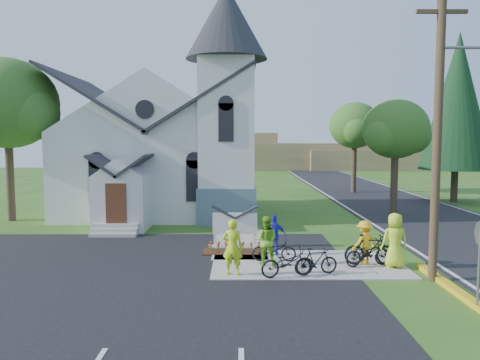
{
  "coord_description": "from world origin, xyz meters",
  "views": [
    {
      "loc": [
        -1.07,
        -16.45,
        4.63
      ],
      "look_at": [
        -0.98,
        5.0,
        2.75
      ],
      "focal_mm": 35.0,
      "sensor_mm": 36.0,
      "label": 1
    }
  ],
  "objects_px": {
    "utility_pole": "(440,115)",
    "cyclist_3": "(364,242)",
    "church_sign": "(235,224)",
    "bike_0": "(287,262)",
    "cyclist_4": "(395,240)",
    "cyclist_1": "(266,240)",
    "bike_2": "(274,250)",
    "cyclist_0": "(233,247)",
    "bike_3": "(370,250)",
    "bike_1": "(316,261)",
    "bike_4": "(368,253)",
    "cyclist_2": "(274,235)"
  },
  "relations": [
    {
      "from": "cyclist_3",
      "to": "bike_4",
      "type": "xyz_separation_m",
      "value": [
        0.05,
        -0.28,
        -0.33
      ]
    },
    {
      "from": "cyclist_2",
      "to": "utility_pole",
      "type": "bearing_deg",
      "value": 158.88
    },
    {
      "from": "cyclist_3",
      "to": "cyclist_4",
      "type": "height_order",
      "value": "cyclist_4"
    },
    {
      "from": "church_sign",
      "to": "cyclist_1",
      "type": "distance_m",
      "value": 3.06
    },
    {
      "from": "cyclist_1",
      "to": "bike_2",
      "type": "xyz_separation_m",
      "value": [
        0.34,
        0.45,
        -0.46
      ]
    },
    {
      "from": "utility_pole",
      "to": "cyclist_3",
      "type": "xyz_separation_m",
      "value": [
        -1.79,
        1.91,
        -4.55
      ]
    },
    {
      "from": "bike_1",
      "to": "cyclist_0",
      "type": "bearing_deg",
      "value": 76.05
    },
    {
      "from": "utility_pole",
      "to": "bike_0",
      "type": "bearing_deg",
      "value": 176.41
    },
    {
      "from": "cyclist_3",
      "to": "bike_4",
      "type": "distance_m",
      "value": 0.44
    },
    {
      "from": "bike_2",
      "to": "bike_4",
      "type": "bearing_deg",
      "value": -98.27
    },
    {
      "from": "church_sign",
      "to": "utility_pole",
      "type": "xyz_separation_m",
      "value": [
        6.56,
        -4.7,
        4.38
      ]
    },
    {
      "from": "bike_3",
      "to": "cyclist_4",
      "type": "xyz_separation_m",
      "value": [
        0.77,
        -0.32,
        0.42
      ]
    },
    {
      "from": "cyclist_0",
      "to": "bike_4",
      "type": "bearing_deg",
      "value": -157.36
    },
    {
      "from": "bike_2",
      "to": "cyclist_4",
      "type": "distance_m",
      "value": 4.37
    },
    {
      "from": "cyclist_0",
      "to": "cyclist_2",
      "type": "height_order",
      "value": "cyclist_0"
    },
    {
      "from": "bike_3",
      "to": "cyclist_4",
      "type": "distance_m",
      "value": 0.93
    },
    {
      "from": "bike_1",
      "to": "cyclist_4",
      "type": "xyz_separation_m",
      "value": [
        2.96,
        0.89,
        0.52
      ]
    },
    {
      "from": "utility_pole",
      "to": "bike_1",
      "type": "height_order",
      "value": "utility_pole"
    },
    {
      "from": "bike_4",
      "to": "bike_1",
      "type": "bearing_deg",
      "value": 99.71
    },
    {
      "from": "church_sign",
      "to": "bike_0",
      "type": "height_order",
      "value": "church_sign"
    },
    {
      "from": "bike_0",
      "to": "bike_4",
      "type": "xyz_separation_m",
      "value": [
        3.05,
        1.32,
        -0.01
      ]
    },
    {
      "from": "bike_0",
      "to": "cyclist_2",
      "type": "distance_m",
      "value": 2.96
    },
    {
      "from": "bike_0",
      "to": "cyclist_3",
      "type": "bearing_deg",
      "value": -76.99
    },
    {
      "from": "church_sign",
      "to": "cyclist_2",
      "type": "xyz_separation_m",
      "value": [
        1.56,
        -1.46,
        -0.17
      ]
    },
    {
      "from": "cyclist_0",
      "to": "cyclist_4",
      "type": "distance_m",
      "value": 5.85
    },
    {
      "from": "cyclist_2",
      "to": "bike_3",
      "type": "relative_size",
      "value": 0.85
    },
    {
      "from": "cyclist_0",
      "to": "cyclist_1",
      "type": "xyz_separation_m",
      "value": [
        1.2,
        1.3,
        -0.06
      ]
    },
    {
      "from": "cyclist_2",
      "to": "bike_1",
      "type": "bearing_deg",
      "value": 125.91
    },
    {
      "from": "church_sign",
      "to": "bike_2",
      "type": "relative_size",
      "value": 1.33
    },
    {
      "from": "cyclist_2",
      "to": "cyclist_0",
      "type": "bearing_deg",
      "value": 70.59
    },
    {
      "from": "church_sign",
      "to": "bike_0",
      "type": "distance_m",
      "value": 4.77
    },
    {
      "from": "bike_0",
      "to": "utility_pole",
      "type": "bearing_deg",
      "value": -108.76
    },
    {
      "from": "bike_0",
      "to": "cyclist_3",
      "type": "xyz_separation_m",
      "value": [
        3.0,
        1.61,
        0.32
      ]
    },
    {
      "from": "utility_pole",
      "to": "cyclist_3",
      "type": "height_order",
      "value": "utility_pole"
    },
    {
      "from": "bike_3",
      "to": "cyclist_3",
      "type": "bearing_deg",
      "value": 51.91
    },
    {
      "from": "cyclist_0",
      "to": "cyclist_2",
      "type": "relative_size",
      "value": 1.18
    },
    {
      "from": "cyclist_0",
      "to": "bike_3",
      "type": "distance_m",
      "value": 5.16
    },
    {
      "from": "cyclist_3",
      "to": "bike_4",
      "type": "relative_size",
      "value": 0.89
    },
    {
      "from": "cyclist_4",
      "to": "bike_4",
      "type": "xyz_separation_m",
      "value": [
        -0.9,
        0.19,
        -0.51
      ]
    },
    {
      "from": "bike_1",
      "to": "bike_2",
      "type": "height_order",
      "value": "bike_1"
    },
    {
      "from": "cyclist_2",
      "to": "bike_2",
      "type": "xyz_separation_m",
      "value": [
        -0.08,
        -0.93,
        -0.37
      ]
    },
    {
      "from": "cyclist_1",
      "to": "bike_2",
      "type": "relative_size",
      "value": 1.08
    },
    {
      "from": "cyclist_3",
      "to": "bike_3",
      "type": "relative_size",
      "value": 0.85
    },
    {
      "from": "bike_1",
      "to": "cyclist_1",
      "type": "bearing_deg",
      "value": 37.4
    },
    {
      "from": "utility_pole",
      "to": "cyclist_3",
      "type": "relative_size",
      "value": 6.22
    },
    {
      "from": "utility_pole",
      "to": "cyclist_4",
      "type": "bearing_deg",
      "value": 120.26
    },
    {
      "from": "cyclist_1",
      "to": "cyclist_2",
      "type": "bearing_deg",
      "value": -96.89
    },
    {
      "from": "cyclist_3",
      "to": "bike_1",
      "type": "bearing_deg",
      "value": 10.36
    },
    {
      "from": "cyclist_2",
      "to": "cyclist_3",
      "type": "relative_size",
      "value": 1.0
    },
    {
      "from": "cyclist_2",
      "to": "cyclist_4",
      "type": "relative_size",
      "value": 0.82
    }
  ]
}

